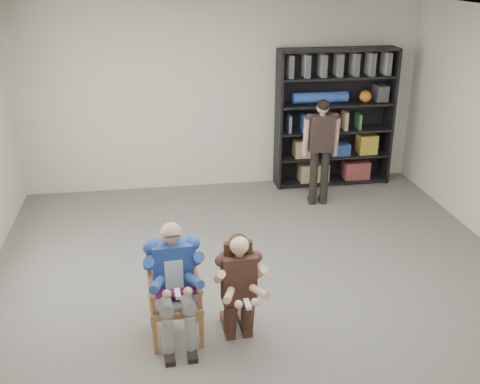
{
  "coord_description": "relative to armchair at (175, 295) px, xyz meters",
  "views": [
    {
      "loc": [
        -1.06,
        -4.74,
        3.29
      ],
      "look_at": [
        -0.2,
        0.6,
        1.05
      ],
      "focal_mm": 42.0,
      "sensor_mm": 36.0,
      "label": 1
    }
  ],
  "objects": [
    {
      "name": "room_shell",
      "position": [
        0.95,
        0.32,
        0.95
      ],
      "size": [
        6.0,
        7.0,
        2.8
      ],
      "primitive_type": null,
      "color": "silver",
      "rests_on": "ground"
    },
    {
      "name": "floor",
      "position": [
        0.95,
        0.32,
        -0.45
      ],
      "size": [
        6.0,
        7.0,
        0.01
      ],
      "primitive_type": "cube",
      "color": "slate",
      "rests_on": "ground"
    },
    {
      "name": "armchair",
      "position": [
        0.0,
        0.0,
        0.0
      ],
      "size": [
        0.55,
        0.53,
        0.91
      ],
      "primitive_type": null,
      "rotation": [
        0.0,
        0.0,
        0.05
      ],
      "color": "#A0683A",
      "rests_on": "floor"
    },
    {
      "name": "seated_man",
      "position": [
        0.0,
        -0.0,
        0.14
      ],
      "size": [
        0.54,
        0.73,
        1.18
      ],
      "primitive_type": null,
      "rotation": [
        0.0,
        0.0,
        0.05
      ],
      "color": "navy",
      "rests_on": "floor"
    },
    {
      "name": "kneeling_woman",
      "position": [
        0.58,
        -0.12,
        0.09
      ],
      "size": [
        0.49,
        0.75,
        1.08
      ],
      "primitive_type": null,
      "rotation": [
        0.0,
        0.0,
        0.05
      ],
      "color": "#39211C",
      "rests_on": "floor"
    },
    {
      "name": "bookshelf",
      "position": [
        2.65,
        3.6,
        0.6
      ],
      "size": [
        1.8,
        0.38,
        2.1
      ],
      "primitive_type": null,
      "color": "black",
      "rests_on": "floor"
    },
    {
      "name": "standing_man",
      "position": [
        2.21,
        2.82,
        0.32
      ],
      "size": [
        0.5,
        0.3,
        1.55
      ],
      "primitive_type": null,
      "rotation": [
        0.0,
        0.0,
        -0.08
      ],
      "color": "black",
      "rests_on": "floor"
    }
  ]
}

